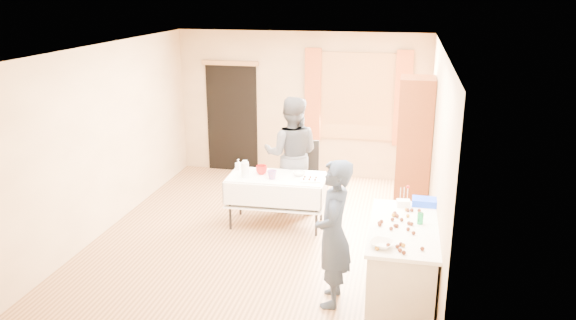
% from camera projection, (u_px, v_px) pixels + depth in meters
% --- Properties ---
extents(floor, '(4.50, 5.50, 0.02)m').
position_uv_depth(floor, '(264.00, 235.00, 7.88)').
color(floor, '#9E7047').
rests_on(floor, ground).
extents(ceiling, '(4.50, 5.50, 0.02)m').
position_uv_depth(ceiling, '(262.00, 46.00, 7.11)').
color(ceiling, white).
rests_on(ceiling, floor).
extents(wall_back, '(4.50, 0.02, 2.60)m').
position_uv_depth(wall_back, '(301.00, 105.00, 10.07)').
color(wall_back, tan).
rests_on(wall_back, floor).
extents(wall_front, '(4.50, 0.02, 2.60)m').
position_uv_depth(wall_front, '(185.00, 229.00, 4.92)').
color(wall_front, tan).
rests_on(wall_front, floor).
extents(wall_left, '(0.02, 5.50, 2.60)m').
position_uv_depth(wall_left, '(109.00, 137.00, 7.94)').
color(wall_left, tan).
rests_on(wall_left, floor).
extents(wall_right, '(0.02, 5.50, 2.60)m').
position_uv_depth(wall_right, '(437.00, 156.00, 7.05)').
color(wall_right, tan).
rests_on(wall_right, floor).
extents(window_frame, '(1.32, 0.06, 1.52)m').
position_uv_depth(window_frame, '(357.00, 97.00, 9.78)').
color(window_frame, olive).
rests_on(window_frame, wall_back).
extents(window_pane, '(1.20, 0.02, 1.40)m').
position_uv_depth(window_pane, '(357.00, 97.00, 9.76)').
color(window_pane, white).
rests_on(window_pane, wall_back).
extents(curtain_left, '(0.28, 0.06, 1.65)m').
position_uv_depth(curtain_left, '(313.00, 95.00, 9.89)').
color(curtain_left, '#A04C25').
rests_on(curtain_left, wall_back).
extents(curtain_right, '(0.28, 0.06, 1.65)m').
position_uv_depth(curtain_right, '(403.00, 99.00, 9.58)').
color(curtain_right, '#A04C25').
rests_on(curtain_right, wall_back).
extents(doorway, '(0.95, 0.04, 2.00)m').
position_uv_depth(doorway, '(232.00, 118.00, 10.39)').
color(doorway, black).
rests_on(doorway, floor).
extents(door_lintel, '(1.05, 0.06, 0.08)m').
position_uv_depth(door_lintel, '(230.00, 63.00, 10.06)').
color(door_lintel, olive).
rests_on(door_lintel, wall_back).
extents(cabinet, '(0.50, 0.60, 2.08)m').
position_uv_depth(cabinet, '(414.00, 147.00, 8.39)').
color(cabinet, brown).
rests_on(cabinet, floor).
extents(counter, '(0.72, 1.52, 0.91)m').
position_uv_depth(counter, '(401.00, 265.00, 6.06)').
color(counter, '#BCB2A0').
rests_on(counter, floor).
extents(party_table, '(1.42, 0.76, 0.75)m').
position_uv_depth(party_table, '(276.00, 196.00, 8.09)').
color(party_table, black).
rests_on(party_table, floor).
extents(chair, '(0.42, 0.42, 1.01)m').
position_uv_depth(chair, '(304.00, 185.00, 8.95)').
color(chair, black).
rests_on(chair, floor).
extents(girl, '(0.63, 0.45, 1.64)m').
position_uv_depth(girl, '(333.00, 234.00, 5.97)').
color(girl, '#1E293D').
rests_on(girl, floor).
extents(woman, '(0.98, 0.81, 1.78)m').
position_uv_depth(woman, '(292.00, 154.00, 8.53)').
color(woman, black).
rests_on(woman, floor).
extents(soda_can, '(0.09, 0.09, 0.12)m').
position_uv_depth(soda_can, '(420.00, 218.00, 5.98)').
color(soda_can, '#137B3A').
rests_on(soda_can, counter).
extents(mixing_bowl, '(0.38, 0.38, 0.06)m').
position_uv_depth(mixing_bowl, '(382.00, 244.00, 5.46)').
color(mixing_bowl, white).
rests_on(mixing_bowl, counter).
extents(foam_block, '(0.16, 0.12, 0.08)m').
position_uv_depth(foam_block, '(403.00, 203.00, 6.45)').
color(foam_block, white).
rests_on(foam_block, counter).
extents(blue_basket, '(0.30, 0.21, 0.08)m').
position_uv_depth(blue_basket, '(425.00, 202.00, 6.49)').
color(blue_basket, '#143FF3').
rests_on(blue_basket, counter).
extents(pitcher, '(0.13, 0.13, 0.22)m').
position_uv_depth(pitcher, '(245.00, 170.00, 7.92)').
color(pitcher, silver).
rests_on(pitcher, party_table).
extents(cup_red, '(0.19, 0.19, 0.13)m').
position_uv_depth(cup_red, '(262.00, 170.00, 8.07)').
color(cup_red, red).
rests_on(cup_red, party_table).
extents(cup_rainbow, '(0.21, 0.21, 0.12)m').
position_uv_depth(cup_rainbow, '(272.00, 175.00, 7.86)').
color(cup_rainbow, red).
rests_on(cup_rainbow, party_table).
extents(small_bowl, '(0.28, 0.28, 0.06)m').
position_uv_depth(small_bowl, '(299.00, 174.00, 8.02)').
color(small_bowl, white).
rests_on(small_bowl, party_table).
extents(pastry_tray, '(0.32, 0.26, 0.02)m').
position_uv_depth(pastry_tray, '(310.00, 180.00, 7.81)').
color(pastry_tray, white).
rests_on(pastry_tray, party_table).
extents(bottle, '(0.11, 0.11, 0.16)m').
position_uv_depth(bottle, '(238.00, 164.00, 8.26)').
color(bottle, white).
rests_on(bottle, party_table).
extents(cake_balls, '(0.48, 1.14, 0.04)m').
position_uv_depth(cake_balls, '(399.00, 226.00, 5.88)').
color(cake_balls, '#3F2314').
rests_on(cake_balls, counter).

